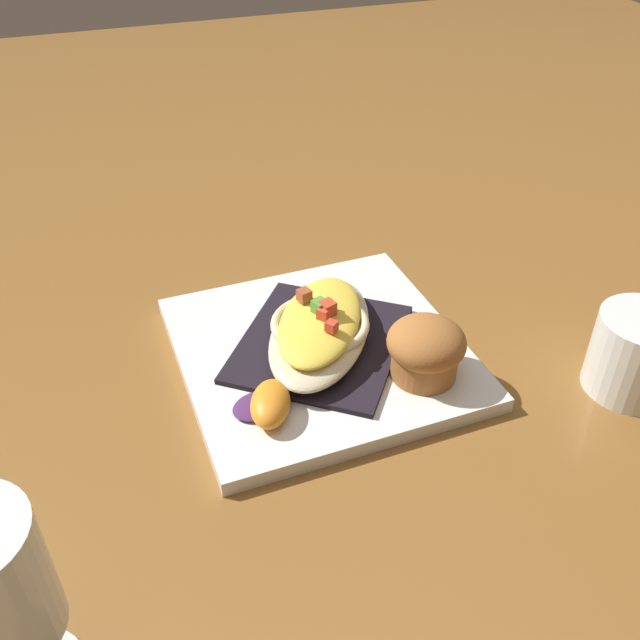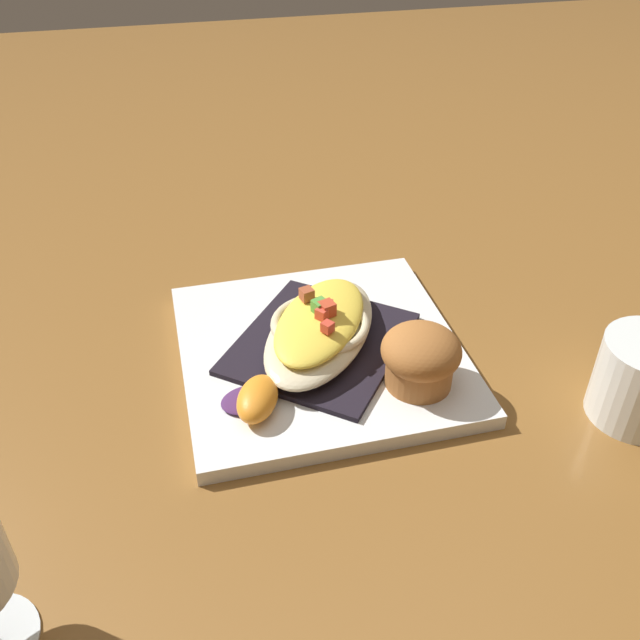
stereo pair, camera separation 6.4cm
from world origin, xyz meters
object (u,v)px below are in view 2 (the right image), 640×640
orange_garnish (256,399)px  square_plate (320,351)px  muffin (421,357)px  gratin_dish (320,327)px

orange_garnish → square_plate: bearing=44.6°
square_plate → muffin: size_ratio=3.73×
square_plate → gratin_dish: 0.03m
square_plate → orange_garnish: orange_garnish is taller
muffin → orange_garnish: 0.15m
square_plate → orange_garnish: bearing=-135.4°
gratin_dish → muffin: 0.10m
gratin_dish → square_plate: bearing=134.6°
muffin → orange_garnish: size_ratio=1.09×
square_plate → muffin: muffin is taller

